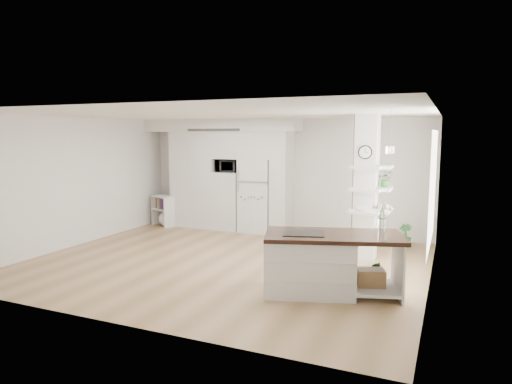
% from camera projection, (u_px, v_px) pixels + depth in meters
% --- Properties ---
extents(floor, '(7.00, 6.00, 0.01)m').
position_uv_depth(floor, '(226.00, 262.00, 8.40)').
color(floor, tan).
rests_on(floor, ground).
extents(room, '(7.04, 6.04, 2.72)m').
position_uv_depth(room, '(225.00, 161.00, 8.17)').
color(room, white).
rests_on(room, ground).
extents(cabinet_wall, '(4.00, 0.71, 2.70)m').
position_uv_depth(cabinet_wall, '(223.00, 168.00, 11.21)').
color(cabinet_wall, silver).
rests_on(cabinet_wall, floor).
extents(refrigerator, '(0.78, 0.69, 1.75)m').
position_uv_depth(refrigerator, '(257.00, 196.00, 10.94)').
color(refrigerator, white).
rests_on(refrigerator, floor).
extents(column, '(0.69, 0.90, 2.70)m').
position_uv_depth(column, '(370.00, 189.00, 8.33)').
color(column, silver).
rests_on(column, floor).
extents(window, '(0.00, 2.40, 2.40)m').
position_uv_depth(window, '(433.00, 188.00, 7.12)').
color(window, white).
rests_on(window, room).
extents(pendant_light, '(0.12, 0.12, 0.10)m').
position_uv_depth(pendant_light, '(320.00, 147.00, 7.60)').
color(pendant_light, white).
rests_on(pendant_light, room).
extents(kitchen_island, '(2.18, 1.50, 1.46)m').
position_uv_depth(kitchen_island, '(318.00, 262.00, 6.73)').
color(kitchen_island, silver).
rests_on(kitchen_island, floor).
extents(bookshelf, '(0.75, 0.61, 0.77)m').
position_uv_depth(bookshelf, '(165.00, 213.00, 11.68)').
color(bookshelf, silver).
rests_on(bookshelf, floor).
extents(floor_plant_a, '(0.29, 0.26, 0.43)m').
position_uv_depth(floor_plant_a, '(373.00, 275.00, 6.92)').
color(floor_plant_a, '#2A6A2E').
rests_on(floor_plant_a, floor).
extents(floor_plant_b, '(0.33, 0.33, 0.48)m').
position_uv_depth(floor_plant_b, '(405.00, 236.00, 9.50)').
color(floor_plant_b, '#2A6A2E').
rests_on(floor_plant_b, floor).
extents(microwave, '(0.54, 0.37, 0.30)m').
position_uv_depth(microwave, '(228.00, 166.00, 11.10)').
color(microwave, '#2D2D2D').
rests_on(microwave, cabinet_wall).
extents(shelf_plant, '(0.27, 0.23, 0.30)m').
position_uv_depth(shelf_plant, '(386.00, 179.00, 8.36)').
color(shelf_plant, '#2A6A2E').
rests_on(shelf_plant, column).
extents(decor_bowl, '(0.22, 0.22, 0.05)m').
position_uv_depth(decor_bowl, '(363.00, 209.00, 8.19)').
color(decor_bowl, white).
rests_on(decor_bowl, column).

